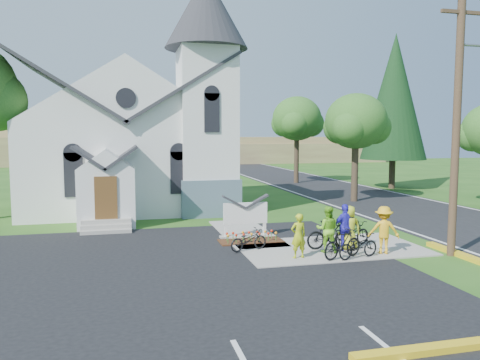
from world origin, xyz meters
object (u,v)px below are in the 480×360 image
object	(u,v)px
cyclist_0	(298,236)
bike_3	(343,244)
cyclist_3	(384,230)
cyclist_1	(327,229)
church_sign	(245,214)
cyclist_2	(345,227)
bike_2	(358,246)
cyclist_4	(349,228)
bike_4	(351,234)
utility_pole	(459,105)
bike_0	(249,240)
bike_1	(330,235)

from	to	relation	value
cyclist_0	bike_3	distance (m)	1.57
cyclist_0	cyclist_3	world-z (taller)	cyclist_3
cyclist_0	cyclist_1	bearing A→B (deg)	-164.67
cyclist_0	cyclist_1	distance (m)	1.43
church_sign	cyclist_1	bearing A→B (deg)	-55.83
cyclist_0	cyclist_2	distance (m)	2.23
bike_2	cyclist_4	xyz separation A→B (m)	(0.30, 1.25, 0.38)
bike_3	bike_4	bearing A→B (deg)	-55.90
church_sign	cyclist_4	size ratio (longest dim) A/B	1.32
utility_pole	bike_3	bearing A→B (deg)	174.38
church_sign	utility_pole	bearing A→B (deg)	-35.60
cyclist_4	church_sign	bearing A→B (deg)	-29.13
cyclist_1	bike_4	xyz separation A→B (m)	(1.32, 0.65, -0.37)
cyclist_1	cyclist_3	world-z (taller)	cyclist_3
cyclist_0	bike_3	bearing A→B (deg)	157.31
bike_2	bike_4	world-z (taller)	bike_4
cyclist_3	bike_4	size ratio (longest dim) A/B	0.94
bike_0	cyclist_3	bearing A→B (deg)	-126.14
cyclist_1	cyclist_4	distance (m)	0.99
utility_pole	bike_4	world-z (taller)	utility_pole
bike_2	cyclist_4	bearing A→B (deg)	-28.44
utility_pole	bike_1	world-z (taller)	utility_pole
utility_pole	cyclist_3	xyz separation A→B (m)	(-2.38, 0.72, -4.49)
bike_3	utility_pole	bearing A→B (deg)	-115.57
cyclist_1	cyclist_2	distance (m)	0.81
cyclist_0	cyclist_2	size ratio (longest dim) A/B	0.91
cyclist_3	bike_4	bearing A→B (deg)	-42.68
utility_pole	bike_2	world-z (taller)	utility_pole
church_sign	utility_pole	size ratio (longest dim) A/B	0.22
cyclist_1	bike_3	bearing A→B (deg)	123.14
cyclist_0	bike_0	world-z (taller)	cyclist_0
bike_0	cyclist_3	xyz separation A→B (m)	(4.68, -1.59, 0.46)
bike_2	bike_4	size ratio (longest dim) A/B	0.93
utility_pole	cyclist_4	xyz separation A→B (m)	(-3.33, 1.55, -4.52)
bike_1	cyclist_4	distance (m)	0.78
cyclist_0	bike_1	world-z (taller)	cyclist_0
church_sign	utility_pole	xyz separation A→B (m)	(6.56, -4.70, 4.38)
church_sign	utility_pole	world-z (taller)	utility_pole
cyclist_1	church_sign	bearing A→B (deg)	-31.22
church_sign	cyclist_3	world-z (taller)	cyclist_3
cyclist_4	bike_0	bearing A→B (deg)	3.61
church_sign	cyclist_2	xyz separation A→B (m)	(3.05, -3.18, -0.10)
cyclist_1	bike_4	size ratio (longest dim) A/B	0.93
bike_2	bike_3	distance (m)	0.55
cyclist_1	cyclist_4	xyz separation A→B (m)	(0.98, 0.17, -0.02)
cyclist_3	bike_0	bearing A→B (deg)	3.60
bike_2	cyclist_4	distance (m)	1.34
church_sign	cyclist_2	distance (m)	4.41
church_sign	bike_3	bearing A→B (deg)	-60.74
bike_1	cyclist_4	world-z (taller)	cyclist_4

